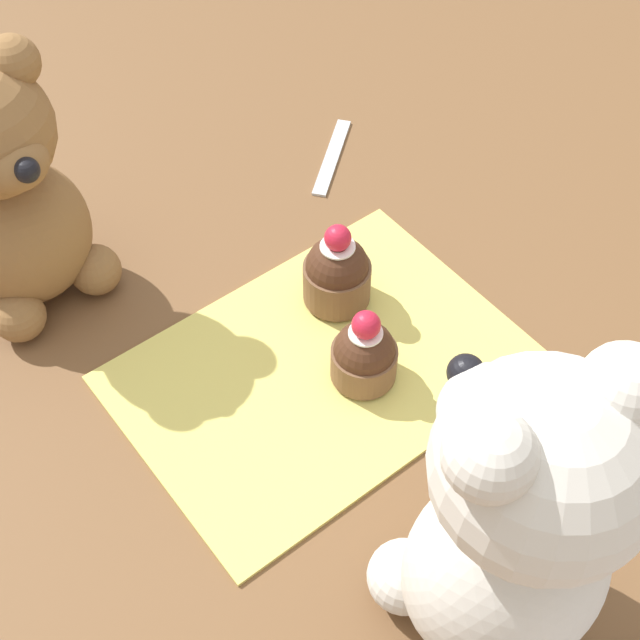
{
  "coord_description": "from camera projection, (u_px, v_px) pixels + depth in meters",
  "views": [
    {
      "loc": [
        0.23,
        0.29,
        0.52
      ],
      "look_at": [
        0.0,
        0.0,
        0.06
      ],
      "focal_mm": 50.0,
      "sensor_mm": 36.0,
      "label": 1
    }
  ],
  "objects": [
    {
      "name": "teddy_bear_cream",
      "position": [
        516.0,
        523.0,
        0.44
      ],
      "size": [
        0.13,
        0.13,
        0.23
      ],
      "rotation": [
        0.0,
        0.0,
        -0.15
      ],
      "color": "silver",
      "rests_on": "ground_plane"
    },
    {
      "name": "knitted_placemat",
      "position": [
        320.0,
        367.0,
        0.63
      ],
      "size": [
        0.28,
        0.19,
        0.01
      ],
      "primitive_type": "cube",
      "color": "#E0D166",
      "rests_on": "ground_plane"
    },
    {
      "name": "teaspoon",
      "position": [
        332.0,
        156.0,
        0.78
      ],
      "size": [
        0.09,
        0.07,
        0.01
      ],
      "primitive_type": "cube",
      "rotation": [
        0.0,
        0.0,
        0.67
      ],
      "color": "silver",
      "rests_on": "ground_plane"
    },
    {
      "name": "teddy_bear_tan",
      "position": [
        9.0,
        194.0,
        0.61
      ],
      "size": [
        0.11,
        0.11,
        0.2
      ],
      "rotation": [
        0.0,
        0.0,
        3.23
      ],
      "color": "olive",
      "rests_on": "ground_plane"
    },
    {
      "name": "cupcake_near_tan_bear",
      "position": [
        337.0,
        272.0,
        0.65
      ],
      "size": [
        0.05,
        0.05,
        0.07
      ],
      "color": "brown",
      "rests_on": "knitted_placemat"
    },
    {
      "name": "ground_plane",
      "position": [
        320.0,
        369.0,
        0.64
      ],
      "size": [
        4.0,
        4.0,
        0.0
      ],
      "primitive_type": "plane",
      "color": "brown"
    },
    {
      "name": "cupcake_near_cream_bear",
      "position": [
        364.0,
        354.0,
        0.61
      ],
      "size": [
        0.05,
        0.05,
        0.06
      ],
      "color": "brown",
      "rests_on": "knitted_placemat"
    }
  ]
}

